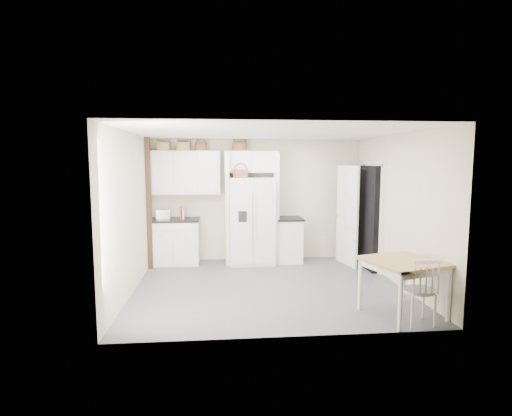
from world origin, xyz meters
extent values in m
plane|color=#464646|center=(0.00, 0.00, 0.00)|extent=(4.50, 4.50, 0.00)
plane|color=white|center=(0.00, 0.00, 2.60)|extent=(4.50, 4.50, 0.00)
plane|color=beige|center=(0.00, 2.00, 1.30)|extent=(4.50, 0.00, 4.50)
plane|color=beige|center=(-2.25, 0.00, 1.30)|extent=(0.00, 4.00, 4.00)
plane|color=beige|center=(2.25, 0.00, 1.30)|extent=(0.00, 4.00, 4.00)
cube|color=white|center=(-0.15, 1.63, 0.90)|extent=(0.93, 0.75, 1.80)
cube|color=silver|center=(-1.75, 1.70, 0.46)|extent=(0.98, 0.62, 0.91)
cube|color=silver|center=(0.65, 1.70, 0.45)|extent=(0.51, 0.62, 0.90)
cube|color=#A47746|center=(1.70, -1.45, 0.39)|extent=(1.17, 1.17, 0.78)
cube|color=silver|center=(1.77, -1.75, 0.45)|extent=(0.44, 0.40, 0.90)
cube|color=black|center=(-1.75, 1.70, 0.93)|extent=(1.02, 0.66, 0.04)
cube|color=black|center=(0.65, 1.70, 0.92)|extent=(0.55, 0.66, 0.04)
cube|color=silver|center=(-1.98, 1.70, 1.05)|extent=(0.30, 0.21, 0.19)
cube|color=maroon|center=(-1.61, 1.62, 1.08)|extent=(0.05, 0.17, 0.25)
cube|color=#EFE4C7|center=(-1.57, 1.62, 1.06)|extent=(0.06, 0.15, 0.21)
cylinder|color=olive|center=(-1.97, 1.83, 2.43)|extent=(0.30, 0.30, 0.17)
cylinder|color=olive|center=(-1.56, 1.83, 2.44)|extent=(0.29, 0.29, 0.17)
cylinder|color=brown|center=(-1.19, 1.83, 2.42)|extent=(0.25, 0.25, 0.15)
cylinder|color=brown|center=(-0.39, 1.83, 2.44)|extent=(0.31, 0.31, 0.17)
cylinder|color=brown|center=(-0.38, 1.53, 1.88)|extent=(0.30, 0.30, 0.16)
cube|color=silver|center=(-1.50, 1.83, 1.90)|extent=(1.40, 0.34, 0.90)
cube|color=silver|center=(-0.15, 1.83, 2.12)|extent=(1.12, 0.34, 0.45)
cube|color=silver|center=(-0.66, 1.70, 1.15)|extent=(0.08, 0.60, 2.30)
cube|color=silver|center=(0.36, 1.70, 1.15)|extent=(0.08, 0.60, 2.30)
cube|color=black|center=(-2.20, 1.35, 1.30)|extent=(0.09, 0.09, 2.60)
cube|color=black|center=(2.16, 1.00, 1.02)|extent=(0.18, 0.85, 2.05)
cube|color=white|center=(1.80, 1.33, 1.02)|extent=(0.21, 0.79, 2.05)
camera|label=1|loc=(-0.81, -6.60, 2.12)|focal=28.00mm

